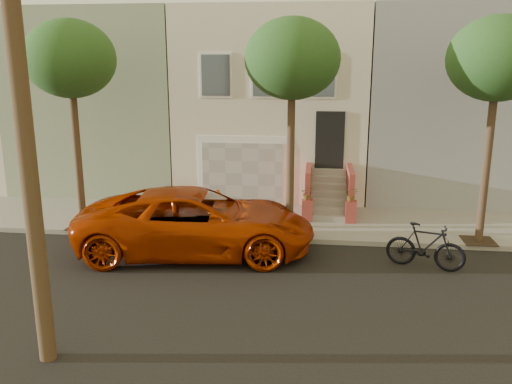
# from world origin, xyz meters

# --- Properties ---
(ground) EXTENTS (90.00, 90.00, 0.00)m
(ground) POSITION_xyz_m (0.00, 0.00, 0.00)
(ground) COLOR black
(ground) RESTS_ON ground
(sidewalk) EXTENTS (40.00, 3.70, 0.15)m
(sidewalk) POSITION_xyz_m (0.00, 5.35, 0.07)
(sidewalk) COLOR gray
(sidewalk) RESTS_ON ground
(house_row) EXTENTS (33.10, 11.70, 7.00)m
(house_row) POSITION_xyz_m (0.00, 11.19, 3.64)
(house_row) COLOR beige
(house_row) RESTS_ON sidewalk
(tree_left) EXTENTS (2.70, 2.57, 6.30)m
(tree_left) POSITION_xyz_m (-5.50, 3.90, 5.26)
(tree_left) COLOR #2D2116
(tree_left) RESTS_ON sidewalk
(tree_mid) EXTENTS (2.70, 2.57, 6.30)m
(tree_mid) POSITION_xyz_m (1.00, 3.90, 5.26)
(tree_mid) COLOR #2D2116
(tree_mid) RESTS_ON sidewalk
(tree_right) EXTENTS (2.70, 2.57, 6.30)m
(tree_right) POSITION_xyz_m (6.50, 3.90, 5.26)
(tree_right) COLOR #2D2116
(tree_right) RESTS_ON sidewalk
(pickup_truck) EXTENTS (6.77, 3.67, 1.80)m
(pickup_truck) POSITION_xyz_m (-1.50, 2.44, 0.90)
(pickup_truck) COLOR #A22900
(pickup_truck) RESTS_ON ground
(motorcycle) EXTENTS (2.07, 1.15, 1.20)m
(motorcycle) POSITION_xyz_m (4.60, 1.99, 0.60)
(motorcycle) COLOR black
(motorcycle) RESTS_ON ground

